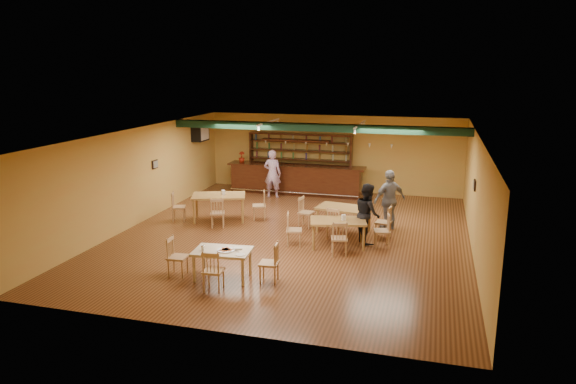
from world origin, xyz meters
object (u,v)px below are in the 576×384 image
(dining_table_d, at_px, (338,233))
(patron_bar, at_px, (272,174))
(dining_table_b, at_px, (343,220))
(near_table, at_px, (223,264))
(dining_table_a, at_px, (219,207))
(bar_counter, at_px, (296,179))
(patron_right_a, at_px, (367,213))

(dining_table_d, height_order, patron_bar, patron_bar)
(dining_table_b, relative_size, dining_table_d, 1.02)
(near_table, bearing_deg, dining_table_a, 108.63)
(near_table, bearing_deg, patron_bar, 93.78)
(bar_counter, xyz_separation_m, dining_table_b, (2.64, -4.42, -0.18))
(dining_table_b, xyz_separation_m, near_table, (-2.08, -4.33, -0.03))
(bar_counter, xyz_separation_m, patron_right_a, (3.44, -5.22, 0.28))
(bar_counter, relative_size, dining_table_d, 3.56)
(dining_table_b, distance_m, dining_table_d, 1.34)
(dining_table_a, relative_size, dining_table_b, 1.09)
(near_table, height_order, patron_bar, patron_bar)
(dining_table_a, xyz_separation_m, patron_right_a, (4.87, -0.98, 0.43))
(bar_counter, bearing_deg, patron_right_a, -56.61)
(dining_table_a, height_order, near_table, dining_table_a)
(bar_counter, relative_size, dining_table_a, 3.20)
(dining_table_b, height_order, dining_table_d, dining_table_b)
(dining_table_d, distance_m, patron_bar, 6.02)
(dining_table_d, bearing_deg, patron_bar, 111.19)
(dining_table_a, relative_size, near_table, 1.28)
(bar_counter, bearing_deg, patron_bar, -130.04)
(near_table, height_order, patron_right_a, patron_right_a)
(dining_table_a, relative_size, patron_bar, 0.92)
(dining_table_a, bearing_deg, patron_right_a, -30.75)
(patron_bar, height_order, patron_right_a, patron_bar)
(dining_table_a, height_order, patron_bar, patron_bar)
(near_table, bearing_deg, dining_table_d, 48.95)
(dining_table_d, height_order, near_table, dining_table_d)
(bar_counter, distance_m, dining_table_d, 6.37)
(dining_table_d, height_order, patron_right_a, patron_right_a)
(dining_table_d, xyz_separation_m, patron_bar, (-3.41, 4.93, 0.53))
(dining_table_b, xyz_separation_m, dining_table_d, (0.08, -1.34, -0.01))
(dining_table_a, xyz_separation_m, dining_table_b, (4.07, -0.18, -0.03))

